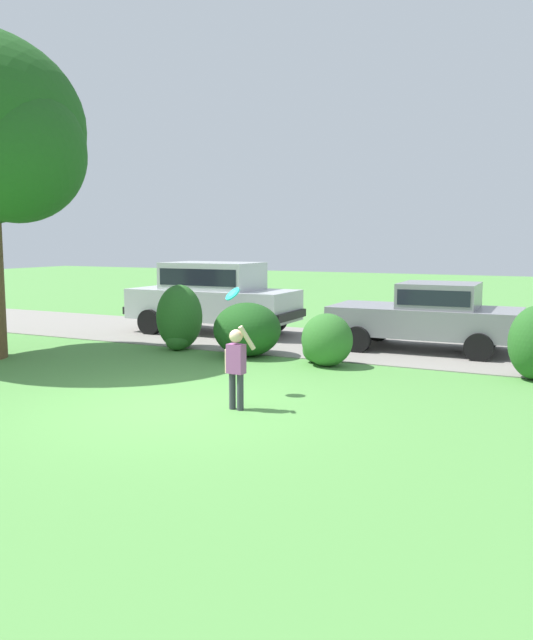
% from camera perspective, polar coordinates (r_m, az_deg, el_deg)
% --- Properties ---
extents(ground_plane, '(80.00, 80.00, 0.00)m').
position_cam_1_polar(ground_plane, '(10.08, -8.22, -7.48)').
color(ground_plane, '#518E42').
extents(driveway_strip, '(28.00, 4.40, 0.02)m').
position_cam_1_polar(driveway_strip, '(15.93, 5.53, -2.03)').
color(driveway_strip, gray).
rests_on(driveway_strip, ground).
extents(shrub_near_tree, '(1.03, 1.13, 1.49)m').
position_cam_1_polar(shrub_near_tree, '(15.09, -7.67, 0.10)').
color(shrub_near_tree, '#286023').
rests_on(shrub_near_tree, ground).
extents(shrub_centre_left, '(1.49, 1.40, 1.17)m').
position_cam_1_polar(shrub_centre_left, '(14.13, -1.74, -0.94)').
color(shrub_centre_left, '#1E511C').
rests_on(shrub_centre_left, ground).
extents(shrub_centre, '(1.14, 0.99, 1.06)m').
position_cam_1_polar(shrub_centre, '(13.08, 5.20, -1.88)').
color(shrub_centre, '#33702B').
rests_on(shrub_centre, ground).
extents(parked_sedan, '(4.46, 2.21, 1.56)m').
position_cam_1_polar(parked_sedan, '(15.18, 14.10, 0.53)').
color(parked_sedan, gray).
rests_on(parked_sedan, ground).
extents(parked_suv, '(4.72, 2.14, 1.92)m').
position_cam_1_polar(parked_suv, '(17.49, -4.73, 2.31)').
color(parked_suv, silver).
rests_on(parked_suv, ground).
extents(child_thrower, '(0.46, 0.25, 1.29)m').
position_cam_1_polar(child_thrower, '(9.63, -2.67, -3.74)').
color(child_thrower, '#383842').
rests_on(child_thrower, ground).
extents(frisbee, '(0.33, 0.25, 0.29)m').
position_cam_1_polar(frisbee, '(10.52, -2.99, 2.31)').
color(frisbee, '#1EB7B2').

